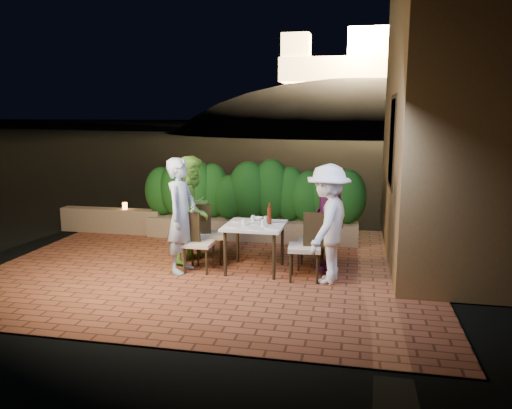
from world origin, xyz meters
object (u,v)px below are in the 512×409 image
(bowl, at_px, (257,219))
(diner_purple, at_px, (329,218))
(beer_bottle, at_px, (269,213))
(chair_right_back, at_px, (311,241))
(chair_left_front, at_px, (199,242))
(diner_blue, at_px, (181,216))
(chair_right_front, at_px, (304,246))
(chair_left_back, at_px, (210,234))
(dining_table, at_px, (255,247))
(diner_green, at_px, (193,209))
(parapet_lamp, at_px, (125,206))
(diner_white, at_px, (328,224))

(bowl, height_order, diner_purple, diner_purple)
(beer_bottle, height_order, chair_right_back, beer_bottle)
(bowl, relative_size, chair_left_front, 0.20)
(diner_blue, relative_size, diner_purple, 1.07)
(chair_right_back, distance_m, diner_purple, 0.47)
(beer_bottle, bearing_deg, chair_right_front, -30.24)
(chair_left_back, relative_size, diner_blue, 0.55)
(dining_table, relative_size, diner_green, 0.52)
(diner_purple, height_order, parapet_lamp, diner_purple)
(diner_blue, xyz_separation_m, diner_purple, (2.25, 0.54, -0.06))
(chair_right_back, bearing_deg, chair_left_front, 16.98)
(chair_right_back, height_order, diner_green, diner_green)
(diner_purple, bearing_deg, chair_left_back, -113.81)
(chair_left_front, bearing_deg, diner_green, 117.86)
(dining_table, bearing_deg, diner_purple, 13.29)
(chair_right_front, bearing_deg, bowl, -39.88)
(chair_left_back, height_order, diner_purple, diner_purple)
(beer_bottle, height_order, diner_purple, diner_purple)
(diner_blue, height_order, parapet_lamp, diner_blue)
(dining_table, xyz_separation_m, diner_purple, (1.14, 0.27, 0.46))
(diner_white, xyz_separation_m, diner_purple, (-0.02, 0.58, -0.04))
(dining_table, bearing_deg, chair_right_front, -18.67)
(chair_right_back, relative_size, parapet_lamp, 6.55)
(chair_right_front, bearing_deg, beer_bottle, -35.01)
(chair_right_front, bearing_deg, diner_purple, -125.41)
(beer_bottle, relative_size, chair_right_back, 0.38)
(chair_right_front, relative_size, diner_green, 0.58)
(dining_table, height_order, diner_blue, diner_blue)
(diner_blue, bearing_deg, chair_right_front, -83.18)
(diner_green, height_order, diner_white, diner_green)
(diner_purple, xyz_separation_m, parapet_lamp, (-4.31, 1.70, -0.27))
(bowl, bearing_deg, diner_purple, -2.60)
(chair_left_front, height_order, diner_blue, diner_blue)
(beer_bottle, bearing_deg, chair_left_back, 168.91)
(beer_bottle, height_order, bowl, beer_bottle)
(chair_left_back, xyz_separation_m, chair_right_front, (1.64, -0.55, 0.02))
(dining_table, xyz_separation_m, chair_right_back, (0.87, 0.26, 0.08))
(chair_right_back, bearing_deg, beer_bottle, 18.27)
(diner_green, distance_m, diner_purple, 2.26)
(beer_bottle, xyz_separation_m, chair_right_back, (0.65, 0.19, -0.47))
(chair_right_front, xyz_separation_m, diner_green, (-1.93, 0.59, 0.38))
(chair_left_back, xyz_separation_m, diner_white, (1.98, -0.59, 0.38))
(dining_table, height_order, bowl, bowl)
(chair_left_front, relative_size, diner_blue, 0.52)
(diner_blue, distance_m, parapet_lamp, 3.06)
(dining_table, relative_size, diner_white, 0.52)
(beer_bottle, bearing_deg, chair_right_back, 16.52)
(beer_bottle, xyz_separation_m, diner_green, (-1.34, 0.24, -0.03))
(chair_right_front, bearing_deg, diner_blue, -4.97)
(chair_right_back, height_order, diner_blue, diner_blue)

